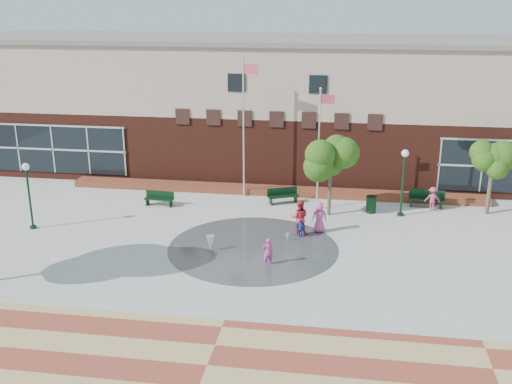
# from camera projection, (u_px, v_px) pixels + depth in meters

# --- Properties ---
(ground) EXTENTS (120.00, 120.00, 0.00)m
(ground) POSITION_uv_depth(u_px,v_px,m) (243.00, 275.00, 26.75)
(ground) COLOR #666056
(ground) RESTS_ON ground
(plaza_concrete) EXTENTS (46.00, 18.00, 0.01)m
(plaza_concrete) POSITION_uv_depth(u_px,v_px,m) (256.00, 240.00, 30.51)
(plaza_concrete) COLOR #A8A8A0
(plaza_concrete) RESTS_ON ground
(paver_band) EXTENTS (46.00, 6.00, 0.01)m
(paver_band) POSITION_uv_depth(u_px,v_px,m) (207.00, 366.00, 20.18)
(paver_band) COLOR brown
(paver_band) RESTS_ON ground
(splash_pad) EXTENTS (8.40, 8.40, 0.01)m
(splash_pad) POSITION_uv_depth(u_px,v_px,m) (253.00, 248.00, 29.57)
(splash_pad) COLOR #383A3D
(splash_pad) RESTS_ON ground
(library_building) EXTENTS (44.40, 10.40, 9.20)m
(library_building) POSITION_uv_depth(u_px,v_px,m) (285.00, 105.00, 41.71)
(library_building) COLOR #502017
(library_building) RESTS_ON ground
(flower_bed) EXTENTS (26.00, 1.20, 0.40)m
(flower_bed) POSITION_uv_depth(u_px,v_px,m) (274.00, 194.00, 37.64)
(flower_bed) COLOR #A50824
(flower_bed) RESTS_ON ground
(flagpole_left) EXTENTS (0.98, 0.32, 8.58)m
(flagpole_left) POSITION_uv_depth(u_px,v_px,m) (244.00, 121.00, 35.69)
(flagpole_left) COLOR silver
(flagpole_left) RESTS_ON ground
(flagpole_right) EXTENTS (0.87, 0.14, 7.08)m
(flagpole_right) POSITION_uv_depth(u_px,v_px,m) (320.00, 143.00, 33.78)
(flagpole_right) COLOR silver
(flagpole_right) RESTS_ON ground
(lamp_left) EXTENTS (0.38, 0.38, 3.63)m
(lamp_left) POSITION_uv_depth(u_px,v_px,m) (28.00, 188.00, 31.35)
(lamp_left) COLOR black
(lamp_left) RESTS_ON ground
(lamp_right) EXTENTS (0.41, 0.41, 3.86)m
(lamp_right) POSITION_uv_depth(u_px,v_px,m) (403.00, 175.00, 33.15)
(lamp_right) COLOR black
(lamp_right) RESTS_ON ground
(bench_left) EXTENTS (1.78, 0.60, 0.88)m
(bench_left) POSITION_uv_depth(u_px,v_px,m) (159.00, 201.00, 35.42)
(bench_left) COLOR black
(bench_left) RESTS_ON ground
(bench_mid) EXTENTS (1.93, 1.27, 0.95)m
(bench_mid) POSITION_uv_depth(u_px,v_px,m) (283.00, 199.00, 35.82)
(bench_mid) COLOR black
(bench_mid) RESTS_ON ground
(bench_right) EXTENTS (2.11, 0.82, 1.03)m
(bench_right) POSITION_uv_depth(u_px,v_px,m) (426.00, 202.00, 35.16)
(bench_right) COLOR black
(bench_right) RESTS_ON ground
(trash_can) EXTENTS (0.61, 0.61, 1.00)m
(trash_can) POSITION_uv_depth(u_px,v_px,m) (371.00, 204.00, 34.22)
(trash_can) COLOR black
(trash_can) RESTS_ON ground
(tree_mid) EXTENTS (2.78, 2.78, 4.69)m
(tree_mid) POSITION_uv_depth(u_px,v_px,m) (331.00, 157.00, 32.97)
(tree_mid) COLOR #44372B
(tree_mid) RESTS_ON ground
(tree_small_right) EXTENTS (2.47, 2.47, 4.22)m
(tree_small_right) POSITION_uv_depth(u_px,v_px,m) (493.00, 162.00, 33.26)
(tree_small_right) COLOR #44372B
(tree_small_right) RESTS_ON ground
(water_jet_a) EXTENTS (0.40, 0.40, 0.77)m
(water_jet_a) POSITION_uv_depth(u_px,v_px,m) (210.00, 251.00, 29.21)
(water_jet_a) COLOR white
(water_jet_a) RESTS_ON ground
(water_jet_b) EXTENTS (0.18, 0.18, 0.40)m
(water_jet_b) POSITION_uv_depth(u_px,v_px,m) (287.00, 241.00, 30.38)
(water_jet_b) COLOR white
(water_jet_b) RESTS_ON ground
(child_splash) EXTENTS (0.56, 0.47, 1.32)m
(child_splash) POSITION_uv_depth(u_px,v_px,m) (268.00, 252.00, 27.54)
(child_splash) COLOR #C83C8E
(child_splash) RESTS_ON ground
(adult_red) EXTENTS (0.95, 0.76, 1.90)m
(adult_red) POSITION_uv_depth(u_px,v_px,m) (299.00, 218.00, 30.93)
(adult_red) COLOR red
(adult_red) RESTS_ON ground
(adult_pink) EXTENTS (0.87, 0.63, 1.63)m
(adult_pink) POSITION_uv_depth(u_px,v_px,m) (319.00, 218.00, 31.32)
(adult_pink) COLOR #CC488A
(adult_pink) RESTS_ON ground
(child_blue) EXTENTS (0.61, 0.55, 0.99)m
(child_blue) POSITION_uv_depth(u_px,v_px,m) (301.00, 229.00, 30.69)
(child_blue) COLOR #1B3DAA
(child_blue) RESTS_ON ground
(person_bench) EXTENTS (0.93, 0.58, 1.37)m
(person_bench) POSITION_uv_depth(u_px,v_px,m) (432.00, 199.00, 34.67)
(person_bench) COLOR #CA3A69
(person_bench) RESTS_ON ground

